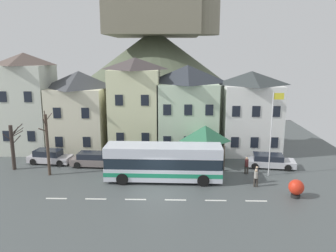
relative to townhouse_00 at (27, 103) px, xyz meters
The scene contains 21 objects.
ground_plane 19.65m from the townhouse_00, 37.97° to the right, with size 40.00×60.00×0.07m.
townhouse_00 is the anchor object (origin of this frame).
townhouse_01 5.75m from the townhouse_00, ahead, with size 5.82×6.65×8.80m.
townhouse_02 11.90m from the townhouse_00, ahead, with size 5.23×6.06×10.26m.
townhouse_03 17.58m from the townhouse_00, ahead, with size 6.37×6.19×9.47m.
townhouse_04 24.40m from the townhouse_00, ahead, with size 6.00×5.74×8.84m.
hilltop_castle 24.25m from the townhouse_00, 58.22° to the left, with size 39.95×39.95×22.79m.
transit_bus 18.12m from the townhouse_00, 30.09° to the right, with size 9.95×2.88×3.11m.
bus_shelter 19.85m from the townhouse_00, 13.65° to the right, with size 3.60×3.60×3.94m.
parked_car_00 26.29m from the townhouse_00, 11.55° to the right, with size 4.75×2.47×1.27m.
parked_car_01 7.61m from the townhouse_00, 50.07° to the right, with size 4.41×2.28×1.36m.
parked_car_02 11.11m from the townhouse_00, 32.35° to the right, with size 4.63×2.07×1.36m.
pedestrian_00 25.49m from the townhouse_00, 23.83° to the right, with size 0.36×0.32×1.52m.
pedestrian_01 25.40m from the townhouse_00, 21.92° to the right, with size 0.32×0.37×1.47m.
pedestrian_02 21.02m from the townhouse_00, 19.24° to the right, with size 0.37×0.35×1.52m.
pedestrian_03 24.27m from the townhouse_00, 17.29° to the right, with size 0.35×0.32×1.57m.
public_bench 18.14m from the townhouse_00, ahead, with size 1.67×0.48×0.87m.
flagpole 25.87m from the townhouse_00, 16.71° to the right, with size 0.95×0.10×7.48m.
harbour_buoy 28.65m from the townhouse_00, 25.55° to the right, with size 1.16×1.16×1.41m.
bare_tree_00 7.33m from the townhouse_00, 79.63° to the right, with size 1.72×1.50×4.34m.
bare_tree_01 9.71m from the townhouse_00, 57.61° to the right, with size 1.02×1.36×6.00m.
Camera 1 is at (1.63, -25.14, 10.80)m, focal length 36.63 mm.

